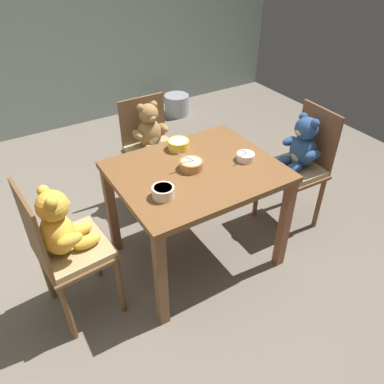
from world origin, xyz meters
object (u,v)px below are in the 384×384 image
at_px(porridge_bowl_yellow_far_center, 179,145).
at_px(metal_pail, 177,105).
at_px(teddy_chair_near_left, 63,237).
at_px(porridge_bowl_white_near_right, 246,156).
at_px(porridge_bowl_terracotta_center, 191,165).
at_px(teddy_chair_near_right, 300,156).
at_px(teddy_chair_far_center, 151,140).
at_px(dining_table, 196,183).
at_px(porridge_bowl_cream_near_left, 163,192).

distance_m(porridge_bowl_yellow_far_center, metal_pail, 2.24).
bearing_deg(metal_pail, teddy_chair_near_left, -131.44).
relative_size(porridge_bowl_white_near_right, metal_pail, 0.40).
xyz_separation_m(teddy_chair_near_left, porridge_bowl_terracotta_center, (0.82, 0.03, 0.17)).
relative_size(teddy_chair_near_right, teddy_chair_far_center, 1.06).
height_order(dining_table, teddy_chair_near_right, teddy_chair_near_right).
xyz_separation_m(teddy_chair_far_center, porridge_bowl_terracotta_center, (-0.08, -0.73, 0.19)).
relative_size(porridge_bowl_terracotta_center, porridge_bowl_yellow_far_center, 1.11).
xyz_separation_m(teddy_chair_near_left, porridge_bowl_white_near_right, (1.16, -0.06, 0.16)).
xyz_separation_m(dining_table, porridge_bowl_yellow_far_center, (0.03, 0.27, 0.14)).
height_order(dining_table, porridge_bowl_cream_near_left, porridge_bowl_cream_near_left).
xyz_separation_m(teddy_chair_far_center, porridge_bowl_white_near_right, (0.26, -0.82, 0.19)).
relative_size(dining_table, porridge_bowl_cream_near_left, 8.01).
bearing_deg(teddy_chair_near_right, porridge_bowl_yellow_far_center, -19.18).
height_order(teddy_chair_far_center, porridge_bowl_cream_near_left, teddy_chair_far_center).
relative_size(porridge_bowl_terracotta_center, metal_pail, 0.52).
distance_m(porridge_bowl_cream_near_left, metal_pail, 2.75).
height_order(teddy_chair_near_right, porridge_bowl_yellow_far_center, teddy_chair_near_right).
relative_size(porridge_bowl_cream_near_left, porridge_bowl_yellow_far_center, 0.89).
xyz_separation_m(dining_table, teddy_chair_near_left, (-0.84, -0.01, -0.03)).
bearing_deg(porridge_bowl_cream_near_left, metal_pail, 59.19).
bearing_deg(teddy_chair_near_left, teddy_chair_far_center, 35.45).
xyz_separation_m(teddy_chair_near_left, porridge_bowl_yellow_far_center, (0.87, 0.28, 0.17)).
bearing_deg(porridge_bowl_yellow_far_center, teddy_chair_near_left, -162.18).
xyz_separation_m(porridge_bowl_white_near_right, porridge_bowl_cream_near_left, (-0.62, -0.08, 0.01)).
bearing_deg(teddy_chair_far_center, porridge_bowl_terracotta_center, -6.50).
xyz_separation_m(teddy_chair_far_center, porridge_bowl_yellow_far_center, (-0.03, -0.48, 0.19)).
height_order(dining_table, porridge_bowl_terracotta_center, porridge_bowl_terracotta_center).
xyz_separation_m(porridge_bowl_terracotta_center, metal_pail, (1.09, 2.13, -0.64)).
xyz_separation_m(teddy_chair_near_left, teddy_chair_near_right, (1.68, -0.03, -0.01)).
bearing_deg(porridge_bowl_white_near_right, metal_pail, 71.37).
xyz_separation_m(dining_table, porridge_bowl_terracotta_center, (-0.02, 0.02, 0.13)).
xyz_separation_m(teddy_chair_near_right, teddy_chair_far_center, (-0.79, 0.80, -0.02)).
bearing_deg(porridge_bowl_terracotta_center, teddy_chair_near_right, -4.33).
bearing_deg(teddy_chair_near_right, teddy_chair_near_left, 0.85).
bearing_deg(teddy_chair_near_right, porridge_bowl_terracotta_center, -2.29).
relative_size(teddy_chair_far_center, porridge_bowl_terracotta_center, 5.67).
bearing_deg(porridge_bowl_cream_near_left, porridge_bowl_white_near_right, 6.90).
distance_m(teddy_chair_near_right, porridge_bowl_terracotta_center, 0.89).
relative_size(porridge_bowl_yellow_far_center, metal_pail, 0.47).
xyz_separation_m(teddy_chair_near_right, porridge_bowl_yellow_far_center, (-0.81, 0.32, 0.18)).
distance_m(dining_table, teddy_chair_far_center, 0.75).
bearing_deg(porridge_bowl_terracotta_center, porridge_bowl_white_near_right, -14.63).
bearing_deg(porridge_bowl_cream_near_left, porridge_bowl_yellow_far_center, 51.22).
bearing_deg(porridge_bowl_yellow_far_center, dining_table, -96.56).
distance_m(dining_table, metal_pail, 2.45).
xyz_separation_m(teddy_chair_near_left, porridge_bowl_cream_near_left, (0.54, -0.13, 0.17)).
distance_m(teddy_chair_far_center, metal_pail, 1.78).
bearing_deg(dining_table, teddy_chair_far_center, 85.68).
distance_m(porridge_bowl_terracotta_center, metal_pail, 2.48).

